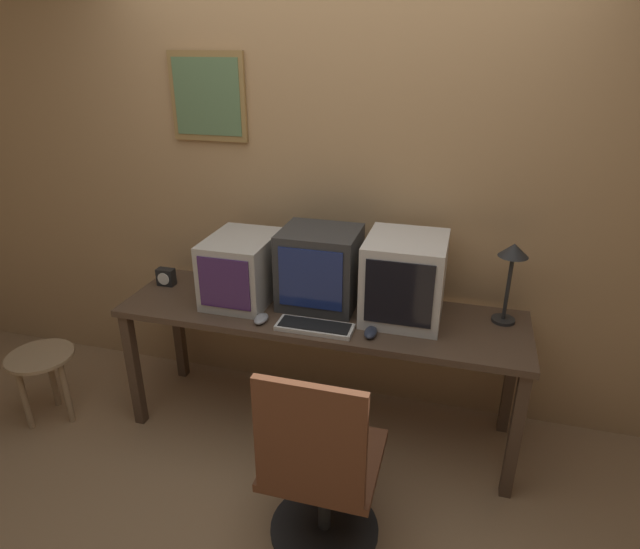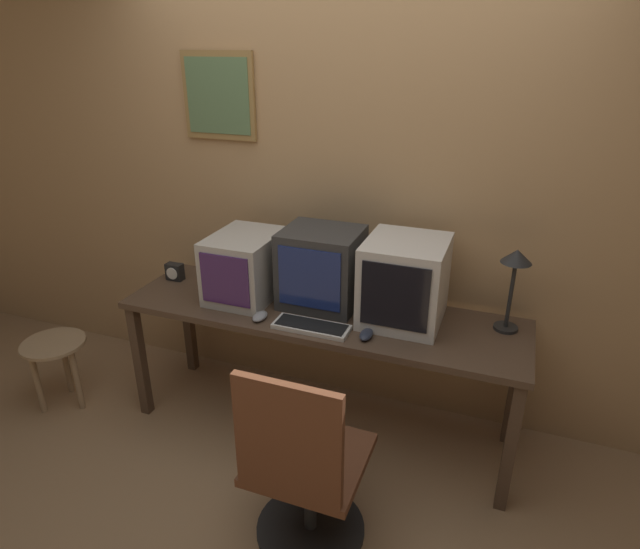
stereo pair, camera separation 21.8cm
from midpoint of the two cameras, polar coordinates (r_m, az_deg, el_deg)
The scene contains 13 objects.
ground_plane at distance 2.71m, azimuth -4.60°, elevation -26.61°, with size 14.00×14.00×0.00m, color #93704C.
wall_back at distance 3.02m, azimuth 4.82°, elevation 8.77°, with size 8.00×0.08×2.60m.
desk at distance 2.89m, azimuth 2.17°, elevation -5.36°, with size 2.16×0.60×0.75m.
monitor_left at distance 2.96m, azimuth -5.90°, elevation 0.87°, with size 0.34×0.45×0.36m.
monitor_center at distance 2.85m, azimuth 2.35°, elevation 0.70°, with size 0.41×0.36×0.42m.
monitor_right at distance 2.73m, azimuth 11.27°, elevation -0.73°, with size 0.40×0.44×0.43m.
keyboard_main at distance 2.68m, azimuth 1.43°, elevation -5.62°, with size 0.39×0.14×0.03m.
mouse_near_keyboard at distance 2.62m, azimuth 7.35°, elevation -6.41°, with size 0.06×0.12×0.04m.
mouse_far_corner at distance 2.77m, azimuth -4.18°, elevation -4.51°, with size 0.07×0.11×0.04m.
desk_clock at distance 3.29m, azimuth -13.42°, elevation 0.25°, with size 0.10×0.06×0.10m.
desk_lamp at distance 2.74m, azimuth 22.24°, elevation 0.52°, with size 0.15×0.15×0.43m.
office_chair at distance 2.41m, azimuth 1.02°, elevation -20.66°, with size 0.50×0.50×0.96m.
side_stool at distance 3.55m, azimuth -24.80°, elevation -7.89°, with size 0.37×0.37×0.44m.
Camera 2 is at (0.89, -1.51, 2.08)m, focal length 30.00 mm.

